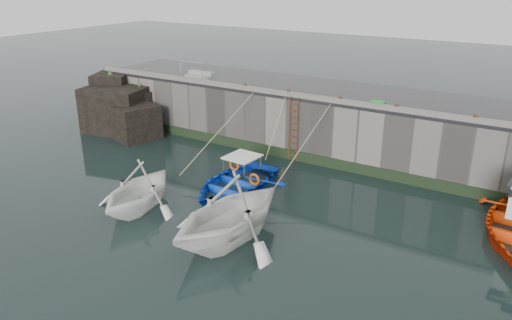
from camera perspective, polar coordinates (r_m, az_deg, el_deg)
The scene contains 20 objects.
ground at distance 16.42m, azimuth -6.16°, elevation -11.90°, with size 120.00×120.00×0.00m, color black.
quay_back at distance 25.88m, azimuth 10.91°, elevation 3.99°, with size 30.00×5.00×3.00m, color slate.
road_back at distance 25.48m, azimuth 11.15°, elevation 7.39°, with size 30.00×5.00×0.16m, color black.
kerb_back at distance 23.31m, azimuth 9.05°, elevation 6.74°, with size 30.00×0.30×0.20m, color slate.
algae_back at distance 24.05m, azimuth 8.47°, elevation -0.32°, with size 30.00×0.08×0.50m, color black.
rock_outcrop at distance 30.32m, azimuth -15.12°, elevation 5.66°, with size 5.85×4.24×3.41m.
ladder at distance 24.37m, azimuth 4.29°, elevation 3.49°, with size 0.51×0.08×3.20m.
boat_near_white at distance 20.51m, azimuth -13.16°, elevation -5.29°, with size 3.64×4.21×2.22m, color white.
boat_near_white_rope at distance 24.12m, azimuth -4.46°, elevation -0.72°, with size 0.04×6.08×3.10m, color tan, non-canonical shape.
boat_near_blue at distance 21.70m, azimuth -2.33°, elevation -3.22°, with size 3.53×4.94×1.02m, color blue.
boat_near_blue_rope at distance 24.40m, azimuth 2.21°, elevation -0.41°, with size 0.04×3.22×3.10m, color tan, non-canonical shape.
boat_near_blacktrim at distance 17.78m, azimuth -3.05°, elevation -9.02°, with size 4.49×5.20×2.74m, color white.
boat_near_blacktrim_rope at distance 21.88m, azimuth 4.95°, elevation -3.07°, with size 0.04×6.23×3.10m, color tan, non-canonical shape.
fish_crate at distance 22.87m, azimuth 13.78°, elevation 6.21°, with size 0.59×0.38×0.27m, color #1A9125.
railing at distance 28.60m, azimuth -6.53°, elevation 9.69°, with size 1.60×1.05×1.00m.
bollard_a at distance 25.67m, azimuth -1.24°, elevation 8.39°, with size 0.18×0.18×0.28m, color #3F1E0F.
bollard_b at distance 24.43m, azimuth 3.73°, elevation 7.70°, with size 0.18×0.18×0.28m, color #3F1E0F.
bollard_c at distance 23.31m, azimuth 9.61°, elevation 6.81°, with size 0.18×0.18×0.28m, color #3F1E0F.
bollard_d at distance 22.50m, azimuth 15.74°, elevation 5.80°, with size 0.18×0.18×0.28m, color #3F1E0F.
bollard_e at distance 21.87m, azimuth 23.76°, elevation 4.38°, with size 0.18×0.18×0.28m, color #3F1E0F.
Camera 1 is at (8.71, -10.73, 8.87)m, focal length 35.00 mm.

